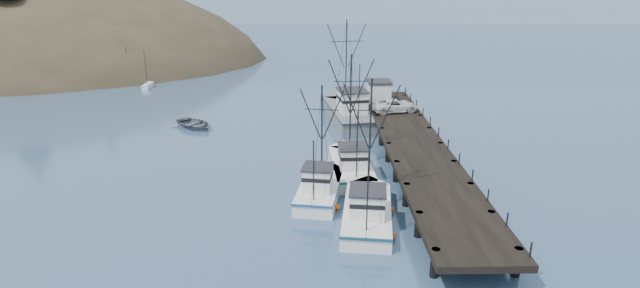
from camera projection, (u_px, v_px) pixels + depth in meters
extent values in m
plane|color=#324D6F|center=(260.00, 245.00, 35.22)|extent=(400.00, 400.00, 0.00)
cube|color=black|center=(414.00, 145.00, 49.96)|extent=(6.00, 44.00, 0.50)
cylinder|color=black|center=(435.00, 263.00, 31.30)|extent=(0.56, 0.56, 2.00)
cylinder|color=black|center=(517.00, 262.00, 31.39)|extent=(0.56, 0.56, 2.00)
cylinder|color=black|center=(419.00, 224.00, 36.02)|extent=(0.56, 0.56, 2.00)
cylinder|color=black|center=(490.00, 224.00, 36.10)|extent=(0.56, 0.56, 2.00)
cylinder|color=black|center=(406.00, 195.00, 40.73)|extent=(0.56, 0.56, 2.00)
cylinder|color=black|center=(469.00, 194.00, 40.82)|extent=(0.56, 0.56, 2.00)
cylinder|color=black|center=(396.00, 171.00, 45.45)|extent=(0.56, 0.56, 2.00)
cylinder|color=black|center=(453.00, 171.00, 45.53)|extent=(0.56, 0.56, 2.00)
cylinder|color=black|center=(388.00, 152.00, 50.17)|extent=(0.56, 0.56, 2.00)
cylinder|color=black|center=(440.00, 152.00, 50.25)|extent=(0.56, 0.56, 2.00)
cylinder|color=black|center=(382.00, 137.00, 54.88)|extent=(0.56, 0.56, 2.00)
cylinder|color=black|center=(429.00, 136.00, 54.97)|extent=(0.56, 0.56, 2.00)
cylinder|color=black|center=(376.00, 123.00, 59.60)|extent=(0.56, 0.56, 2.00)
cylinder|color=black|center=(419.00, 123.00, 59.68)|extent=(0.56, 0.56, 2.00)
cylinder|color=black|center=(371.00, 112.00, 64.31)|extent=(0.56, 0.56, 2.00)
cylinder|color=black|center=(411.00, 112.00, 64.40)|extent=(0.56, 0.56, 2.00)
cylinder|color=black|center=(367.00, 102.00, 69.03)|extent=(0.56, 0.56, 2.00)
cylinder|color=black|center=(404.00, 102.00, 69.11)|extent=(0.56, 0.56, 2.00)
cube|color=beige|center=(73.00, 72.00, 86.97)|extent=(4.00, 5.00, 2.80)
cube|color=beige|center=(49.00, 68.00, 90.64)|extent=(4.00, 5.00, 2.80)
cube|color=beige|center=(109.00, 66.00, 92.69)|extent=(4.00, 5.00, 2.80)
cube|color=#9EB2C6|center=(327.00, 19.00, 195.73)|extent=(360.00, 40.00, 26.00)
cube|color=silver|center=(207.00, 15.00, 209.07)|extent=(180.00, 25.00, 18.00)
cube|color=white|center=(77.00, 70.00, 94.22)|extent=(1.00, 3.50, 0.90)
cylinder|color=black|center=(75.00, 55.00, 93.26)|extent=(0.08, 0.08, 6.00)
cube|color=white|center=(131.00, 69.00, 95.95)|extent=(1.00, 3.50, 0.90)
cylinder|color=black|center=(129.00, 54.00, 94.99)|extent=(0.08, 0.08, 6.00)
cube|color=white|center=(148.00, 86.00, 81.55)|extent=(1.00, 3.50, 0.90)
cylinder|color=black|center=(146.00, 69.00, 80.59)|extent=(0.08, 0.08, 6.00)
cube|color=white|center=(110.00, 81.00, 85.22)|extent=(1.00, 3.50, 0.90)
cylinder|color=black|center=(108.00, 64.00, 84.26)|extent=(0.08, 0.08, 6.00)
cube|color=white|center=(130.00, 81.00, 85.49)|extent=(1.00, 3.50, 0.90)
cylinder|color=black|center=(128.00, 64.00, 84.53)|extent=(0.08, 0.08, 6.00)
cube|color=white|center=(166.00, 68.00, 96.50)|extent=(1.00, 3.50, 0.90)
cylinder|color=black|center=(165.00, 53.00, 95.54)|extent=(0.08, 0.08, 6.00)
cube|color=white|center=(95.00, 81.00, 85.72)|extent=(1.00, 3.50, 0.90)
cylinder|color=black|center=(92.00, 64.00, 84.75)|extent=(0.08, 0.08, 6.00)
cube|color=white|center=(135.00, 73.00, 91.68)|extent=(1.00, 3.50, 0.90)
cylinder|color=black|center=(133.00, 58.00, 90.72)|extent=(0.08, 0.08, 6.00)
cube|color=white|center=(367.00, 217.00, 38.30)|extent=(4.71, 9.54, 1.60)
cube|color=white|center=(368.00, 192.00, 42.59)|extent=(3.55, 3.55, 1.60)
cube|color=navy|center=(367.00, 209.00, 38.06)|extent=(4.81, 9.78, 0.18)
cube|color=silver|center=(367.00, 203.00, 36.62)|extent=(2.81, 2.88, 1.90)
cube|color=#26262B|center=(368.00, 190.00, 36.27)|extent=(3.05, 3.14, 0.16)
cylinder|color=black|center=(370.00, 141.00, 37.74)|extent=(0.14, 0.14, 9.69)
cylinder|color=black|center=(368.00, 192.00, 33.77)|extent=(0.10, 0.10, 5.82)
cube|color=white|center=(320.00, 193.00, 42.40)|extent=(4.50, 8.39, 1.60)
cube|color=white|center=(326.00, 175.00, 46.11)|extent=(3.17, 3.17, 1.60)
cube|color=navy|center=(320.00, 185.00, 42.17)|extent=(4.60, 8.60, 0.18)
cube|color=silver|center=(318.00, 179.00, 40.86)|extent=(2.59, 2.59, 1.90)
cube|color=#26262B|center=(318.00, 167.00, 40.52)|extent=(2.82, 2.83, 0.16)
cylinder|color=black|center=(322.00, 133.00, 41.90)|extent=(0.14, 0.14, 8.27)
cylinder|color=black|center=(314.00, 171.00, 38.45)|extent=(0.10, 0.10, 4.96)
cube|color=white|center=(351.00, 170.00, 47.23)|extent=(4.01, 9.42, 1.60)
cube|color=white|center=(345.00, 153.00, 51.59)|extent=(3.56, 3.56, 1.60)
cube|color=#175C53|center=(351.00, 163.00, 47.00)|extent=(4.09, 9.66, 0.18)
cube|color=silver|center=(353.00, 157.00, 45.53)|extent=(2.62, 2.73, 1.90)
cube|color=#26262B|center=(353.00, 146.00, 45.19)|extent=(2.84, 2.98, 0.16)
cylinder|color=black|center=(350.00, 107.00, 46.66)|extent=(0.14, 0.14, 9.90)
cylinder|color=black|center=(357.00, 145.00, 42.63)|extent=(0.10, 0.10, 5.94)
cube|color=slate|center=(349.00, 116.00, 63.24)|extent=(6.44, 13.51, 2.20)
cube|color=slate|center=(338.00, 104.00, 69.27)|extent=(4.45, 4.45, 2.20)
cube|color=#222228|center=(349.00, 109.00, 62.91)|extent=(6.58, 13.85, 0.18)
cube|color=silver|center=(352.00, 101.00, 60.90)|extent=(3.67, 4.10, 2.60)
cube|color=#26262B|center=(352.00, 90.00, 60.44)|extent=(3.99, 4.47, 0.16)
cylinder|color=black|center=(346.00, 63.00, 62.95)|extent=(0.14, 0.14, 10.76)
cylinder|color=black|center=(359.00, 92.00, 57.17)|extent=(0.10, 0.10, 6.45)
cube|color=silver|center=(379.00, 92.00, 64.94)|extent=(2.80, 3.00, 2.50)
cube|color=#26262B|center=(379.00, 82.00, 64.48)|extent=(3.00, 3.20, 0.30)
imported|color=silver|center=(395.00, 106.00, 60.45)|extent=(6.09, 3.78, 1.57)
imported|color=#5B5E65|center=(195.00, 127.00, 61.35)|extent=(7.18, 7.13, 1.22)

